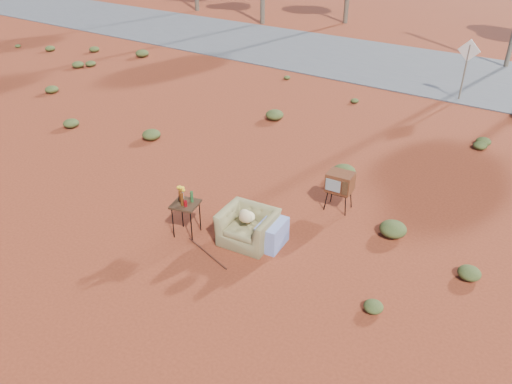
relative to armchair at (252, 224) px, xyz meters
The scene contains 8 objects.
ground 0.73m from the armchair, 135.64° to the right, with size 140.00×140.00×0.00m, color maroon.
highway 14.61m from the armchair, 91.60° to the left, with size 140.00×7.00×0.04m, color #565659.
armchair is the anchor object (origin of this frame).
tv_unit 2.42m from the armchair, 68.51° to the left, with size 0.63×0.53×0.94m.
side_table 1.52m from the armchair, 158.51° to the right, with size 0.66×0.66×1.08m.
rusty_bar 1.11m from the armchair, 120.48° to the right, with size 0.04×0.04×1.34m, color #481D13.
road_sign 11.70m from the armchair, 84.62° to the left, with size 0.78×0.06×2.19m.
scrub_patch 4.21m from the armchair, 107.09° to the left, with size 17.49×8.07×0.33m.
Camera 1 is at (5.42, -6.66, 6.23)m, focal length 35.00 mm.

